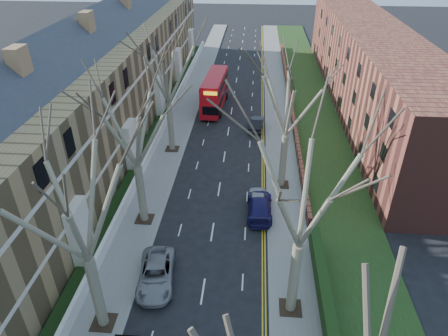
# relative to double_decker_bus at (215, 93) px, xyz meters

# --- Properties ---
(pavement_left) EXTENTS (3.00, 102.00, 0.12)m
(pavement_left) POSITION_rel_double_decker_bus_xyz_m (-3.71, -0.99, -2.00)
(pavement_left) COLOR slate
(pavement_left) RESTS_ON ground
(pavement_right) EXTENTS (3.00, 102.00, 0.12)m
(pavement_right) POSITION_rel_double_decker_bus_xyz_m (8.29, -0.99, -2.00)
(pavement_right) COLOR slate
(pavement_right) RESTS_ON ground
(terrace_left) EXTENTS (9.70, 78.00, 13.60)m
(terrace_left) POSITION_rel_double_decker_bus_xyz_m (-11.36, -8.99, 3.48)
(terrace_left) COLOR #987C4D
(terrace_left) RESTS_ON ground
(flats_right) EXTENTS (13.97, 54.00, 10.00)m
(flats_right) POSITION_rel_double_decker_bus_xyz_m (19.75, 3.01, 2.93)
(flats_right) COLOR brown
(flats_right) RESTS_ON ground
(front_wall_left) EXTENTS (0.30, 78.00, 1.00)m
(front_wall_left) POSITION_rel_double_decker_bus_xyz_m (-5.36, -8.99, -1.44)
(front_wall_left) COLOR white
(front_wall_left) RESTS_ON ground
(grass_verge_right) EXTENTS (6.00, 102.00, 0.06)m
(grass_verge_right) POSITION_rel_double_decker_bus_xyz_m (12.79, -0.99, -1.91)
(grass_verge_right) COLOR #1E3212
(grass_verge_right) RESTS_ON ground
(tree_left_mid) EXTENTS (10.50, 10.50, 14.71)m
(tree_left_mid) POSITION_rel_double_decker_bus_xyz_m (-3.41, -33.99, 7.50)
(tree_left_mid) COLOR #6D644E
(tree_left_mid) RESTS_ON ground
(tree_left_far) EXTENTS (10.15, 10.15, 14.22)m
(tree_left_far) POSITION_rel_double_decker_bus_xyz_m (-3.41, -23.99, 7.19)
(tree_left_far) COLOR #6D644E
(tree_left_far) RESTS_ON ground
(tree_left_dist) EXTENTS (10.50, 10.50, 14.71)m
(tree_left_dist) POSITION_rel_double_decker_bus_xyz_m (-3.41, -11.99, 7.50)
(tree_left_dist) COLOR #6D644E
(tree_left_dist) RESTS_ON ground
(tree_right_mid) EXTENTS (10.50, 10.50, 14.71)m
(tree_right_mid) POSITION_rel_double_decker_bus_xyz_m (7.99, -31.99, 7.50)
(tree_right_mid) COLOR #6D644E
(tree_right_mid) RESTS_ON ground
(tree_right_far) EXTENTS (10.15, 10.15, 14.22)m
(tree_right_far) POSITION_rel_double_decker_bus_xyz_m (7.99, -17.99, 7.19)
(tree_right_far) COLOR #6D644E
(tree_right_far) RESTS_ON ground
(double_decker_bus) EXTENTS (2.98, 10.06, 4.20)m
(double_decker_bus) POSITION_rel_double_decker_bus_xyz_m (0.00, 0.00, 0.00)
(double_decker_bus) COLOR #B70D16
(double_decker_bus) RESTS_ON ground
(car_left_far) EXTENTS (2.94, 5.31, 1.41)m
(car_left_far) POSITION_rel_double_decker_bus_xyz_m (-0.94, -30.39, -1.35)
(car_left_far) COLOR gray
(car_left_far) RESTS_ON ground
(car_right_near) EXTENTS (2.13, 5.09, 1.47)m
(car_right_near) POSITION_rel_double_decker_bus_xyz_m (5.98, -22.27, -1.32)
(car_right_near) COLOR #1B164E
(car_right_near) RESTS_ON ground
(car_right_mid) EXTENTS (1.65, 4.06, 1.38)m
(car_right_mid) POSITION_rel_double_decker_bus_xyz_m (5.83, -21.36, -1.37)
(car_right_mid) COLOR #9D9FA5
(car_right_mid) RESTS_ON ground
(car_right_far) EXTENTS (1.85, 4.31, 1.38)m
(car_right_far) POSITION_rel_double_decker_bus_xyz_m (5.52, -6.12, -1.37)
(car_right_far) COLOR black
(car_right_far) RESTS_ON ground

